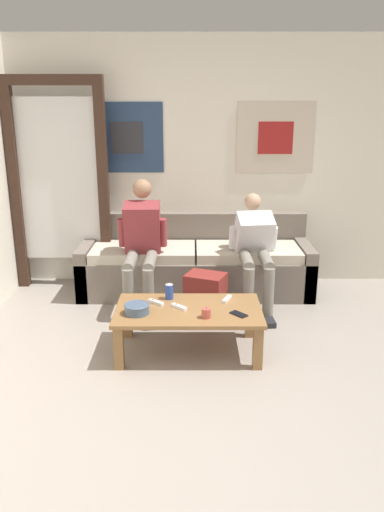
{
  "coord_description": "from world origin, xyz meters",
  "views": [
    {
      "loc": [
        0.06,
        -2.61,
        1.89
      ],
      "look_at": [
        0.06,
        1.43,
        0.64
      ],
      "focal_mm": 35.0,
      "sensor_mm": 36.0,
      "label": 1
    }
  ],
  "objects": [
    {
      "name": "door_frame",
      "position": [
        -1.3,
        2.47,
        1.2
      ],
      "size": [
        1.0,
        0.1,
        2.15
      ],
      "color": "#382319",
      "rests_on": "ground_plane"
    },
    {
      "name": "game_controller_near_right",
      "position": [
        -0.04,
        0.96,
        0.38
      ],
      "size": [
        0.13,
        0.12,
        0.03
      ],
      "color": "white",
      "rests_on": "coffee_table"
    },
    {
      "name": "wall_back",
      "position": [
        0.0,
        2.68,
        1.28
      ],
      "size": [
        10.0,
        0.07,
        2.55
      ],
      "color": "silver",
      "rests_on": "ground_plane"
    },
    {
      "name": "person_seated_teen",
      "position": [
        0.65,
        1.92,
        0.57
      ],
      "size": [
        0.47,
        0.93,
        1.05
      ],
      "color": "gray",
      "rests_on": "ground_plane"
    },
    {
      "name": "ceramic_bowl",
      "position": [
        -0.36,
        0.87,
        0.41
      ],
      "size": [
        0.19,
        0.19,
        0.08
      ],
      "color": "#475B75",
      "rests_on": "coffee_table"
    },
    {
      "name": "backpack",
      "position": [
        0.18,
        1.58,
        0.2
      ],
      "size": [
        0.41,
        0.38,
        0.42
      ],
      "color": "maroon",
      "rests_on": "ground_plane"
    },
    {
      "name": "person_seated_adult",
      "position": [
        -0.42,
        1.91,
        0.64
      ],
      "size": [
        0.47,
        0.88,
        1.2
      ],
      "color": "gray",
      "rests_on": "ground_plane"
    },
    {
      "name": "drink_can_blue",
      "position": [
        -0.12,
        1.16,
        0.43
      ],
      "size": [
        0.07,
        0.07,
        0.12
      ],
      "color": "#28479E",
      "rests_on": "coffee_table"
    },
    {
      "name": "couch",
      "position": [
        0.1,
        2.31,
        0.27
      ],
      "size": [
        2.35,
        0.75,
        0.77
      ],
      "color": "#70665B",
      "rests_on": "ground_plane"
    },
    {
      "name": "ground_plane",
      "position": [
        0.0,
        0.0,
        0.0
      ],
      "size": [
        18.0,
        18.0,
        0.0
      ],
      "primitive_type": "plane",
      "color": "gray"
    },
    {
      "name": "game_controller_far_center",
      "position": [
        0.34,
        1.12,
        0.38
      ],
      "size": [
        0.09,
        0.15,
        0.03
      ],
      "color": "white",
      "rests_on": "coffee_table"
    },
    {
      "name": "pillar_candle",
      "position": [
        0.17,
        0.79,
        0.4
      ],
      "size": [
        0.07,
        0.07,
        0.09
      ],
      "color": "#B24C42",
      "rests_on": "coffee_table"
    },
    {
      "name": "cell_phone",
      "position": [
        0.41,
        0.84,
        0.37
      ],
      "size": [
        0.14,
        0.15,
        0.01
      ],
      "color": "black",
      "rests_on": "coffee_table"
    },
    {
      "name": "game_controller_near_left",
      "position": [
        -0.23,
        1.05,
        0.38
      ],
      "size": [
        0.13,
        0.12,
        0.03
      ],
      "color": "white",
      "rests_on": "coffee_table"
    },
    {
      "name": "coffee_table",
      "position": [
        0.03,
        0.96,
        0.31
      ],
      "size": [
        1.13,
        0.64,
        0.37
      ],
      "color": "olive",
      "rests_on": "ground_plane"
    }
  ]
}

